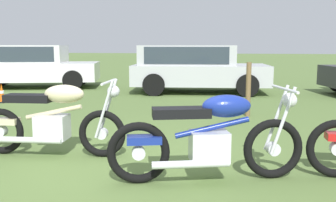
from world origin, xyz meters
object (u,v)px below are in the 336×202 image
object	(u,v)px
car_silver	(194,65)
fence_post_wooden	(248,89)
car_white	(33,64)
motorcycle_blue	(210,137)
traffic_cone	(2,94)
motorcycle_cream	(52,120)

from	to	relation	value
car_silver	fence_post_wooden	distance (m)	3.97
car_white	fence_post_wooden	bearing A→B (deg)	-44.34
motorcycle_blue	fence_post_wooden	xyz separation A→B (m)	(0.42, 3.85, 0.07)
fence_post_wooden	traffic_cone	distance (m)	6.12
car_white	fence_post_wooden	world-z (taller)	car_white
motorcycle_blue	traffic_cone	xyz separation A→B (m)	(-5.66, 4.45, -0.26)
motorcycle_cream	car_white	size ratio (longest dim) A/B	0.44
motorcycle_cream	motorcycle_blue	size ratio (longest dim) A/B	0.97
motorcycle_blue	car_white	world-z (taller)	car_white
motorcycle_blue	traffic_cone	world-z (taller)	motorcycle_blue
motorcycle_cream	traffic_cone	size ratio (longest dim) A/B	4.10
fence_post_wooden	car_silver	bearing A→B (deg)	114.08
motorcycle_cream	traffic_cone	distance (m)	5.32
fence_post_wooden	motorcycle_blue	bearing A→B (deg)	-96.19
motorcycle_blue	fence_post_wooden	bearing A→B (deg)	66.10
car_silver	motorcycle_blue	bearing A→B (deg)	-88.01
car_white	fence_post_wooden	size ratio (longest dim) A/B	4.12
fence_post_wooden	traffic_cone	world-z (taller)	fence_post_wooden
car_silver	traffic_cone	size ratio (longest dim) A/B	8.74
motorcycle_cream	car_silver	distance (m)	7.02
car_silver	car_white	bearing A→B (deg)	170.97
car_white	car_silver	world-z (taller)	same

